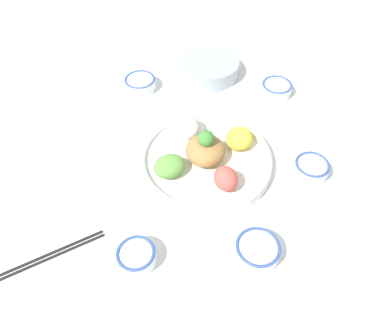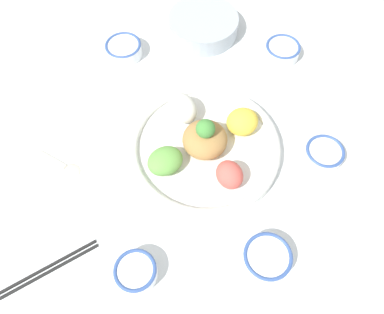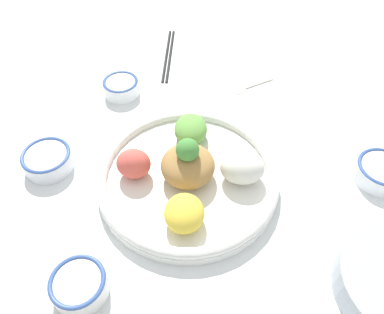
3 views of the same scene
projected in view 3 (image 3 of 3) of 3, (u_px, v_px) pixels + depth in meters
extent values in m
plane|color=white|center=(194.00, 183.00, 0.72)|extent=(2.40, 2.40, 0.00)
cylinder|color=white|center=(188.00, 179.00, 0.71)|extent=(0.34, 0.34, 0.02)
torus|color=white|center=(188.00, 174.00, 0.70)|extent=(0.34, 0.34, 0.02)
ellipsoid|color=#E55B51|center=(134.00, 164.00, 0.69)|extent=(0.08, 0.08, 0.06)
ellipsoid|color=yellow|center=(184.00, 213.00, 0.62)|extent=(0.10, 0.10, 0.05)
ellipsoid|color=white|center=(242.00, 168.00, 0.68)|extent=(0.10, 0.10, 0.06)
ellipsoid|color=#6BAD4C|center=(191.00, 129.00, 0.75)|extent=(0.10, 0.10, 0.05)
ellipsoid|color=#AD7F47|center=(188.00, 166.00, 0.68)|extent=(0.10, 0.10, 0.06)
sphere|color=#478E3D|center=(188.00, 150.00, 0.65)|extent=(0.04, 0.04, 0.04)
cylinder|color=white|center=(80.00, 286.00, 0.57)|extent=(0.09, 0.09, 0.04)
torus|color=#38569E|center=(77.00, 282.00, 0.56)|extent=(0.09, 0.09, 0.01)
cylinder|color=#DBB251|center=(78.00, 282.00, 0.56)|extent=(0.07, 0.07, 0.00)
cylinder|color=white|center=(121.00, 88.00, 0.88)|extent=(0.08, 0.08, 0.03)
torus|color=#38569E|center=(120.00, 82.00, 0.87)|extent=(0.08, 0.08, 0.01)
cylinder|color=#DBB251|center=(121.00, 83.00, 0.87)|extent=(0.07, 0.07, 0.00)
cylinder|color=white|center=(48.00, 161.00, 0.73)|extent=(0.10, 0.10, 0.04)
torus|color=#38569E|center=(46.00, 155.00, 0.72)|extent=(0.10, 0.10, 0.01)
cylinder|color=#5B3319|center=(46.00, 156.00, 0.72)|extent=(0.08, 0.08, 0.00)
cylinder|color=white|center=(380.00, 172.00, 0.71)|extent=(0.10, 0.10, 0.03)
torus|color=#38569E|center=(384.00, 167.00, 0.70)|extent=(0.10, 0.10, 0.01)
cylinder|color=white|center=(383.00, 168.00, 0.70)|extent=(0.08, 0.08, 0.00)
cylinder|color=black|center=(167.00, 54.00, 0.99)|extent=(0.20, 0.13, 0.01)
cylinder|color=black|center=(170.00, 55.00, 0.99)|extent=(0.20, 0.13, 0.01)
cube|color=beige|center=(259.00, 82.00, 0.92)|extent=(0.01, 0.08, 0.01)
ellipsoid|color=beige|center=(238.00, 89.00, 0.90)|extent=(0.04, 0.04, 0.01)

